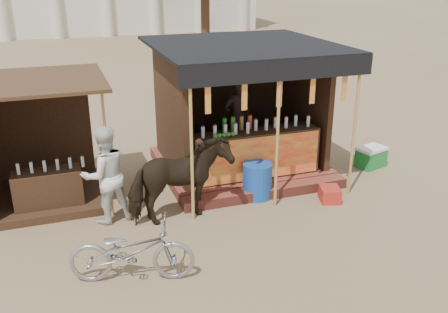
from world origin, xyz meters
name	(u,v)px	position (x,y,z in m)	size (l,w,h in m)	color
ground	(258,257)	(0.00, 0.00, 0.00)	(120.00, 120.00, 0.00)	#846B4C
main_stall	(241,126)	(1.00, 3.36, 1.03)	(3.60, 3.61, 2.78)	brown
secondary_stall	(36,159)	(-3.17, 3.24, 0.85)	(2.40, 2.40, 2.38)	#3B2115
cow	(180,181)	(-0.82, 1.58, 0.75)	(0.81, 1.78, 1.51)	black
motorbike	(132,251)	(-1.92, 0.07, 0.47)	(0.62, 1.78, 0.94)	#93949B
bystander	(105,175)	(-2.03, 2.00, 0.87)	(0.85, 0.66, 1.74)	silver
blue_barrel	(257,181)	(0.82, 2.00, 0.35)	(0.57, 0.57, 0.70)	#1647A5
red_crate	(330,194)	(2.07, 1.38, 0.14)	(0.36, 0.43, 0.28)	#AB281C
cooler	(371,157)	(3.83, 2.60, 0.23)	(0.74, 0.60, 0.46)	#1C7F30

